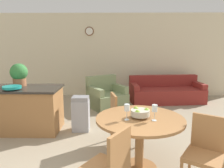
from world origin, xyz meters
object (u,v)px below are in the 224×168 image
at_px(wine_glass_left, 127,108).
at_px(wine_glass_right, 155,109).
at_px(kitchen_island, 26,109).
at_px(trash_bin, 81,114).
at_px(dining_chair_far_side, 120,116).
at_px(armchair, 106,97).
at_px(fruit_bowl, 140,113).
at_px(couch, 166,93).
at_px(dining_chair_near_left, 110,165).
at_px(dining_table, 140,130).
at_px(potted_plant, 19,74).
at_px(teal_bowl, 12,87).
at_px(dining_chair_near_right, 205,150).

relative_size(wine_glass_left, wine_glass_right, 1.00).
bearing_deg(kitchen_island, wine_glass_left, -36.78).
relative_size(kitchen_island, trash_bin, 2.00).
bearing_deg(dining_chair_far_side, armchair, 176.43).
distance_m(fruit_bowl, couch, 3.88).
bearing_deg(couch, dining_chair_near_left, -116.45).
xyz_separation_m(wine_glass_right, couch, (1.03, 3.76, -0.65)).
bearing_deg(couch, wine_glass_left, -116.84).
height_order(dining_chair_near_left, wine_glass_right, wine_glass_right).
distance_m(dining_chair_far_side, wine_glass_left, 0.98).
relative_size(dining_table, trash_bin, 1.70).
relative_size(dining_table, potted_plant, 2.62).
relative_size(dining_chair_near_left, dining_chair_far_side, 1.00).
xyz_separation_m(wine_glass_left, armchair, (-0.40, 3.11, -0.63)).
distance_m(dining_chair_near_left, teal_bowl, 2.71).
bearing_deg(fruit_bowl, armchair, 100.87).
bearing_deg(armchair, trash_bin, -138.51).
height_order(kitchen_island, trash_bin, kitchen_island).
distance_m(dining_chair_near_right, trash_bin, 2.51).
distance_m(dining_table, dining_chair_near_right, 0.84).
bearing_deg(fruit_bowl, potted_plant, 145.91).
bearing_deg(teal_bowl, dining_chair_near_right, -27.30).
bearing_deg(kitchen_island, fruit_bowl, -32.70).
height_order(teal_bowl, couch, teal_bowl).
bearing_deg(wine_glass_left, couch, 69.69).
distance_m(dining_chair_near_left, couch, 4.67).
relative_size(dining_chair_far_side, armchair, 0.75).
distance_m(dining_chair_near_left, kitchen_island, 2.74).
bearing_deg(trash_bin, dining_chair_far_side, -37.00).
height_order(wine_glass_left, potted_plant, potted_plant).
bearing_deg(teal_bowl, wine_glass_right, -27.53).
bearing_deg(dining_chair_far_side, wine_glass_right, 12.48).
bearing_deg(dining_table, wine_glass_left, -154.47).
relative_size(dining_chair_far_side, couch, 0.41).
xyz_separation_m(fruit_bowl, armchair, (-0.58, 3.03, -0.55)).
xyz_separation_m(teal_bowl, armchair, (1.69, 1.86, -0.65)).
bearing_deg(teal_bowl, wine_glass_left, -30.90).
distance_m(dining_table, trash_bin, 1.74).
relative_size(dining_table, couch, 0.54).
bearing_deg(fruit_bowl, dining_chair_near_left, -117.87).
relative_size(teal_bowl, couch, 0.15).
bearing_deg(teal_bowl, kitchen_island, 56.39).
distance_m(wine_glass_right, armchair, 3.29).
bearing_deg(dining_chair_far_side, dining_chair_near_left, -17.54).
height_order(dining_chair_near_right, potted_plant, potted_plant).
xyz_separation_m(teal_bowl, couch, (3.47, 2.48, -0.66)).
xyz_separation_m(dining_table, dining_chair_near_left, (-0.39, -0.74, -0.08)).
relative_size(wine_glass_left, potted_plant, 0.47).
relative_size(dining_chair_near_right, potted_plant, 1.97).
bearing_deg(kitchen_island, dining_chair_far_side, -16.92).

